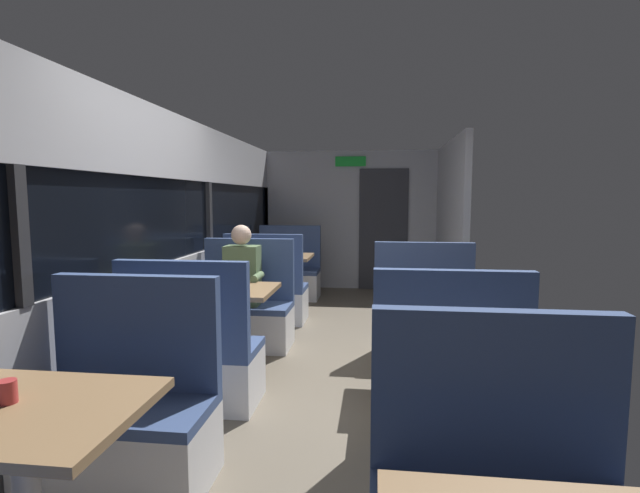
% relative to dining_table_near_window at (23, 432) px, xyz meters
% --- Properties ---
extents(ground_plane, '(3.30, 9.20, 0.02)m').
position_rel_dining_table_near_window_xyz_m(ground_plane, '(0.89, 2.09, -0.65)').
color(ground_plane, '#665B4C').
extents(carriage_window_panel_left, '(0.09, 8.48, 2.30)m').
position_rel_dining_table_near_window_xyz_m(carriage_window_panel_left, '(-0.56, 2.09, 0.47)').
color(carriage_window_panel_left, '#B2B2B7').
rests_on(carriage_window_panel_left, ground_plane).
extents(carriage_end_bulkhead, '(2.90, 0.11, 2.30)m').
position_rel_dining_table_near_window_xyz_m(carriage_end_bulkhead, '(0.95, 6.28, 0.50)').
color(carriage_end_bulkhead, '#B2B2B7').
rests_on(carriage_end_bulkhead, ground_plane).
extents(carriage_aisle_panel_right, '(0.08, 2.40, 2.30)m').
position_rel_dining_table_near_window_xyz_m(carriage_aisle_panel_right, '(2.34, 5.09, 0.51)').
color(carriage_aisle_panel_right, '#B2B2B7').
rests_on(carriage_aisle_panel_right, ground_plane).
extents(dining_table_near_window, '(0.90, 0.70, 0.74)m').
position_rel_dining_table_near_window_xyz_m(dining_table_near_window, '(0.00, 0.00, 0.00)').
color(dining_table_near_window, '#9E9EA3').
rests_on(dining_table_near_window, ground_plane).
extents(bench_near_window_facing_entry, '(0.95, 0.50, 1.10)m').
position_rel_dining_table_near_window_xyz_m(bench_near_window_facing_entry, '(0.00, 0.70, -0.31)').
color(bench_near_window_facing_entry, silver).
rests_on(bench_near_window_facing_entry, ground_plane).
extents(dining_table_mid_window, '(0.90, 0.70, 0.74)m').
position_rel_dining_table_near_window_xyz_m(dining_table_mid_window, '(0.00, 2.35, 0.00)').
color(dining_table_mid_window, '#9E9EA3').
rests_on(dining_table_mid_window, ground_plane).
extents(bench_mid_window_facing_end, '(0.95, 0.50, 1.10)m').
position_rel_dining_table_near_window_xyz_m(bench_mid_window_facing_end, '(0.00, 1.65, -0.31)').
color(bench_mid_window_facing_end, silver).
rests_on(bench_mid_window_facing_end, ground_plane).
extents(bench_mid_window_facing_entry, '(0.95, 0.50, 1.10)m').
position_rel_dining_table_near_window_xyz_m(bench_mid_window_facing_entry, '(0.00, 3.04, -0.31)').
color(bench_mid_window_facing_entry, silver).
rests_on(bench_mid_window_facing_entry, ground_plane).
extents(dining_table_far_window, '(0.90, 0.70, 0.74)m').
position_rel_dining_table_near_window_xyz_m(dining_table_far_window, '(0.00, 4.69, 0.00)').
color(dining_table_far_window, '#9E9EA3').
rests_on(dining_table_far_window, ground_plane).
extents(bench_far_window_facing_end, '(0.95, 0.50, 1.10)m').
position_rel_dining_table_near_window_xyz_m(bench_far_window_facing_end, '(0.00, 3.99, -0.31)').
color(bench_far_window_facing_end, silver).
rests_on(bench_far_window_facing_end, ground_plane).
extents(bench_far_window_facing_entry, '(0.95, 0.50, 1.10)m').
position_rel_dining_table_near_window_xyz_m(bench_far_window_facing_entry, '(0.00, 5.39, -0.31)').
color(bench_far_window_facing_entry, silver).
rests_on(bench_far_window_facing_entry, ground_plane).
extents(dining_table_rear_aisle, '(0.90, 0.70, 0.74)m').
position_rel_dining_table_near_window_xyz_m(dining_table_rear_aisle, '(1.79, 2.15, 0.00)').
color(dining_table_rear_aisle, '#9E9EA3').
rests_on(dining_table_rear_aisle, ground_plane).
extents(bench_rear_aisle_facing_end, '(0.95, 0.50, 1.10)m').
position_rel_dining_table_near_window_xyz_m(bench_rear_aisle_facing_end, '(1.79, 1.45, -0.31)').
color(bench_rear_aisle_facing_end, silver).
rests_on(bench_rear_aisle_facing_end, ground_plane).
extents(bench_rear_aisle_facing_entry, '(0.95, 0.50, 1.10)m').
position_rel_dining_table_near_window_xyz_m(bench_rear_aisle_facing_entry, '(1.79, 2.84, -0.31)').
color(bench_rear_aisle_facing_entry, silver).
rests_on(bench_rear_aisle_facing_entry, ground_plane).
extents(seated_passenger, '(0.47, 0.55, 1.26)m').
position_rel_dining_table_near_window_xyz_m(seated_passenger, '(0.00, 2.97, -0.10)').
color(seated_passenger, '#26262D').
rests_on(seated_passenger, ground_plane).
extents(coffee_cup_primary, '(0.07, 0.07, 0.09)m').
position_rel_dining_table_near_window_xyz_m(coffee_cup_primary, '(1.73, 2.23, 0.15)').
color(coffee_cup_primary, '#B23333').
rests_on(coffee_cup_primary, dining_table_rear_aisle).
extents(coffee_cup_secondary, '(0.07, 0.07, 0.09)m').
position_rel_dining_table_near_window_xyz_m(coffee_cup_secondary, '(-0.07, 0.02, 0.15)').
color(coffee_cup_secondary, '#B23333').
rests_on(coffee_cup_secondary, dining_table_near_window).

